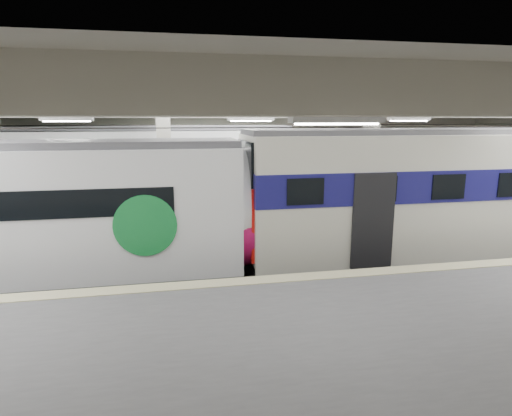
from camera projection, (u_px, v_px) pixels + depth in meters
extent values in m
cube|color=black|center=(262.00, 276.00, 13.93)|extent=(36.00, 24.00, 0.10)
cube|color=silver|center=(263.00, 99.00, 12.78)|extent=(36.00, 24.00, 0.20)
cube|color=beige|center=(224.00, 161.00, 22.96)|extent=(30.00, 0.10, 5.50)
cube|color=beige|center=(497.00, 377.00, 3.75)|extent=(30.00, 0.10, 5.50)
cube|color=#57575A|center=(338.00, 374.00, 7.56)|extent=(30.00, 7.00, 1.10)
cube|color=beige|center=(289.00, 278.00, 10.57)|extent=(30.00, 0.50, 0.02)
cube|color=beige|center=(166.00, 180.00, 15.67)|extent=(0.50, 0.50, 5.50)
cube|color=beige|center=(369.00, 175.00, 17.17)|extent=(0.50, 0.50, 5.50)
cube|color=beige|center=(263.00, 109.00, 12.84)|extent=(30.00, 18.00, 0.50)
cube|color=#59544C|center=(262.00, 272.00, 13.90)|extent=(30.00, 1.52, 0.16)
cube|color=#59544C|center=(237.00, 230.00, 19.18)|extent=(30.00, 1.52, 0.16)
cylinder|color=black|center=(263.00, 128.00, 12.95)|extent=(30.00, 0.03, 0.03)
cylinder|color=black|center=(236.00, 125.00, 18.23)|extent=(30.00, 0.03, 0.03)
cube|color=white|center=(279.00, 121.00, 10.98)|extent=(26.00, 8.40, 0.12)
cube|color=white|center=(24.00, 213.00, 12.14)|extent=(12.21, 2.72, 3.66)
ellipsoid|color=white|center=(236.00, 205.00, 13.28)|extent=(2.16, 2.67, 3.59)
ellipsoid|color=#B30E4F|center=(240.00, 230.00, 13.47)|extent=(2.29, 2.72, 2.20)
cylinder|color=#198D3D|center=(145.00, 226.00, 11.48)|extent=(1.69, 0.06, 1.69)
cube|color=#4C4C51|center=(16.00, 145.00, 11.74)|extent=(12.21, 2.23, 0.20)
cube|color=black|center=(32.00, 279.00, 12.55)|extent=(12.21, 1.91, 0.70)
cube|color=silver|center=(448.00, 192.00, 14.62)|extent=(13.98, 3.06, 3.98)
cube|color=navy|center=(449.00, 179.00, 14.52)|extent=(14.02, 3.12, 0.97)
cube|color=red|center=(246.00, 217.00, 13.42)|extent=(0.08, 2.61, 2.19)
cube|color=black|center=(245.00, 164.00, 13.08)|extent=(0.08, 2.45, 1.43)
cube|color=#4C4C51|center=(454.00, 131.00, 14.19)|extent=(13.98, 2.39, 0.16)
cube|color=black|center=(442.00, 252.00, 15.06)|extent=(13.98, 2.15, 0.70)
cube|color=white|center=(112.00, 179.00, 17.71)|extent=(14.72, 3.13, 3.99)
cube|color=#198D3D|center=(111.00, 167.00, 17.61)|extent=(14.76, 3.19, 0.84)
cube|color=#4C4C51|center=(109.00, 128.00, 17.28)|extent=(14.71, 2.60, 0.16)
cube|color=black|center=(116.00, 231.00, 18.16)|extent=(14.71, 2.81, 0.60)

